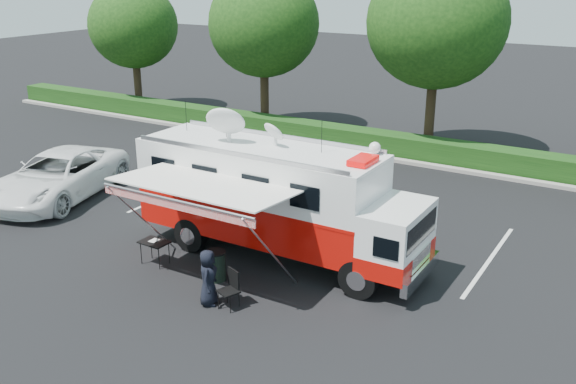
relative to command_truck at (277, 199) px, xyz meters
name	(u,v)px	position (x,y,z in m)	size (l,w,h in m)	color
ground_plane	(279,256)	(0.08, 0.00, -1.83)	(120.00, 120.00, 0.00)	black
back_border	(460,46)	(1.22, 12.90, 3.18)	(60.00, 6.14, 8.87)	#9E998E
stall_lines	(313,221)	(-0.42, 3.00, -1.82)	(24.12, 5.50, 0.01)	silver
command_truck	(277,199)	(0.00, 0.00, 0.00)	(8.88, 2.44, 4.27)	black
awning	(200,189)	(-0.80, -2.54, 0.92)	(4.85, 2.51, 2.93)	white
white_suv	(61,197)	(-9.70, 0.09, -1.83)	(2.86, 6.20, 1.72)	white
person	(209,303)	(0.04, -3.37, -1.83)	(0.74, 0.48, 1.51)	black
folding_table	(154,243)	(-2.76, -2.32, -1.16)	(0.86, 0.62, 0.72)	black
folding_chair	(231,285)	(0.60, -3.17, -1.24)	(0.61, 0.65, 1.00)	black
trash_bin	(216,265)	(-0.62, -2.19, -1.40)	(0.57, 0.57, 0.85)	black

